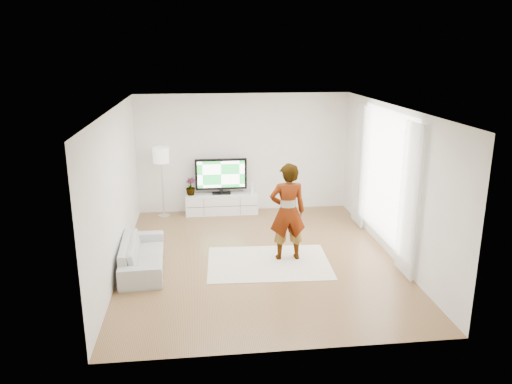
{
  "coord_description": "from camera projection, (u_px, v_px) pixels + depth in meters",
  "views": [
    {
      "loc": [
        -1.05,
        -8.58,
        3.78
      ],
      "look_at": [
        -0.0,
        0.4,
        1.18
      ],
      "focal_mm": 35.0,
      "sensor_mm": 36.0,
      "label": 1
    }
  ],
  "objects": [
    {
      "name": "sofa",
      "position": [
        142.0,
        254.0,
        8.85
      ],
      "size": [
        0.8,
        1.87,
        0.54
      ],
      "primitive_type": "imported",
      "rotation": [
        0.0,
        0.0,
        1.62
      ],
      "color": "#B5B5B0",
      "rests_on": "floor"
    },
    {
      "name": "media_console",
      "position": [
        222.0,
        204.0,
        11.86
      ],
      "size": [
        1.7,
        0.48,
        0.48
      ],
      "color": "white",
      "rests_on": "floor"
    },
    {
      "name": "window",
      "position": [
        386.0,
        176.0,
        9.51
      ],
      "size": [
        0.01,
        2.6,
        2.5
      ],
      "primitive_type": "cube",
      "color": "white",
      "rests_on": "wall_right"
    },
    {
      "name": "curtain_near",
      "position": [
        409.0,
        201.0,
        8.29
      ],
      "size": [
        0.04,
        0.7,
        2.6
      ],
      "primitive_type": "cube",
      "color": "white",
      "rests_on": "floor"
    },
    {
      "name": "television",
      "position": [
        221.0,
        175.0,
        11.69
      ],
      "size": [
        1.21,
        0.24,
        0.84
      ],
      "color": "black",
      "rests_on": "media_console"
    },
    {
      "name": "ceiling",
      "position": [
        259.0,
        108.0,
        8.57
      ],
      "size": [
        6.0,
        6.0,
        0.0
      ],
      "primitive_type": "plane",
      "color": "white",
      "rests_on": "wall_back"
    },
    {
      "name": "wall_right",
      "position": [
        392.0,
        182.0,
        9.24
      ],
      "size": [
        0.02,
        6.0,
        2.8
      ],
      "primitive_type": "cube",
      "color": "white",
      "rests_on": "floor"
    },
    {
      "name": "floor_lamp",
      "position": [
        161.0,
        158.0,
        11.33
      ],
      "size": [
        0.36,
        0.36,
        1.64
      ],
      "color": "silver",
      "rests_on": "floor"
    },
    {
      "name": "wall_front",
      "position": [
        288.0,
        251.0,
        6.1
      ],
      "size": [
        5.0,
        0.02,
        2.8
      ],
      "primitive_type": "cube",
      "color": "white",
      "rests_on": "floor"
    },
    {
      "name": "player",
      "position": [
        288.0,
        212.0,
        9.09
      ],
      "size": [
        0.67,
        0.44,
        1.82
      ],
      "primitive_type": "imported",
      "rotation": [
        0.0,
        0.0,
        3.15
      ],
      "color": "#334772",
      "rests_on": "rug"
    },
    {
      "name": "floor",
      "position": [
        259.0,
        258.0,
        9.35
      ],
      "size": [
        6.0,
        6.0,
        0.0
      ],
      "primitive_type": "plane",
      "color": "olive",
      "rests_on": "ground"
    },
    {
      "name": "game_console",
      "position": [
        253.0,
        188.0,
        11.84
      ],
      "size": [
        0.08,
        0.17,
        0.23
      ],
      "rotation": [
        0.0,
        0.0,
        -0.19
      ],
      "color": "white",
      "rests_on": "media_console"
    },
    {
      "name": "wall_left",
      "position": [
        116.0,
        191.0,
        8.68
      ],
      "size": [
        0.02,
        6.0,
        2.8
      ],
      "primitive_type": "cube",
      "color": "white",
      "rests_on": "floor"
    },
    {
      "name": "wall_back",
      "position": [
        243.0,
        153.0,
        11.82
      ],
      "size": [
        5.0,
        0.02,
        2.8
      ],
      "primitive_type": "cube",
      "color": "white",
      "rests_on": "floor"
    },
    {
      "name": "rug",
      "position": [
        269.0,
        263.0,
        9.14
      ],
      "size": [
        2.29,
        1.71,
        0.01
      ],
      "primitive_type": "cube",
      "rotation": [
        0.0,
        0.0,
        -0.05
      ],
      "color": "silver",
      "rests_on": "floor"
    },
    {
      "name": "potted_plant",
      "position": [
        191.0,
        187.0,
        11.66
      ],
      "size": [
        0.29,
        0.29,
        0.41
      ],
      "primitive_type": "imported",
      "rotation": [
        0.0,
        0.0,
        -0.37
      ],
      "color": "#3F7238",
      "rests_on": "media_console"
    },
    {
      "name": "curtain_far",
      "position": [
        360.0,
        166.0,
        10.77
      ],
      "size": [
        0.04,
        0.7,
        2.6
      ],
      "primitive_type": "cube",
      "color": "white",
      "rests_on": "floor"
    }
  ]
}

